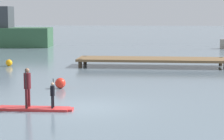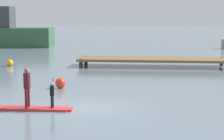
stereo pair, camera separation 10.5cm
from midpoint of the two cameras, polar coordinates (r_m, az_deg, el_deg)
name	(u,v)px [view 1 (the left image)]	position (r m, az deg, el deg)	size (l,w,h in m)	color
ground_plane	(86,108)	(18.46, -3.59, -4.99)	(240.00, 240.00, 0.00)	slate
paddleboard_near	(35,109)	(18.33, -10.25, -5.03)	(3.17, 0.72, 0.10)	red
paddler_adult	(27,85)	(18.22, -11.24, -1.94)	(0.29, 0.52, 1.65)	#4C1419
paddler_child_solo	(53,94)	(18.03, -7.99, -3.09)	(0.19, 0.38, 1.20)	black
floating_dock	(152,60)	(32.56, 5.16, 1.38)	(11.08, 2.85, 0.63)	brown
mooring_buoy_mid	(9,63)	(33.70, -13.48, 0.93)	(0.50, 0.50, 0.50)	orange
mooring_buoy_far	(60,83)	(23.26, -6.94, -1.72)	(0.56, 0.56, 0.56)	red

